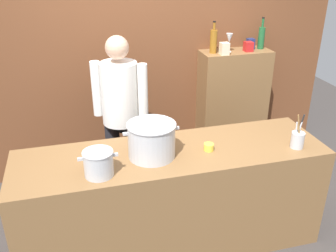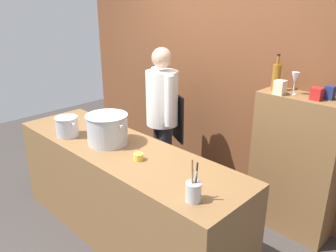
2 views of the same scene
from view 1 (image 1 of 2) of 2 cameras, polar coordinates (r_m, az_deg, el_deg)
ground_plane at (r=3.49m, az=0.53°, el=-16.87°), size 8.00×8.00×0.00m
brick_back_panel at (r=4.03m, az=-4.83°, el=13.26°), size 4.40×0.10×3.00m
prep_counter at (r=3.20m, az=0.56°, el=-10.93°), size 2.46×0.70×0.90m
bar_cabinet at (r=4.40m, az=9.59°, el=2.64°), size 0.76×0.32×1.33m
chef at (r=3.57m, az=-7.14°, el=2.45°), size 0.49×0.41×1.66m
stockpot_large at (r=2.84m, az=-2.49°, el=-2.16°), size 0.43×0.37×0.27m
stockpot_small at (r=2.67m, az=-10.43°, el=-5.56°), size 0.28×0.21×0.19m
utensil_crock at (r=3.16m, az=18.95°, el=-1.90°), size 0.10×0.10×0.28m
butter_jar at (r=2.98m, az=6.17°, el=-3.17°), size 0.08×0.08×0.06m
wine_bottle_amber at (r=4.04m, az=6.88°, el=12.62°), size 0.07×0.07×0.33m
wine_bottle_green at (r=4.31m, az=13.90°, el=12.86°), size 0.07×0.07×0.34m
wine_glass_tall at (r=4.10m, az=9.23°, el=12.83°), size 0.07×0.07×0.19m
spice_tin_cream at (r=4.01m, az=8.50°, el=11.47°), size 0.09×0.09×0.12m
spice_tin_red at (r=4.18m, az=12.03°, el=11.64°), size 0.09×0.09×0.10m
spice_tin_navy at (r=4.29m, az=12.32°, el=12.03°), size 0.07×0.07×0.11m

